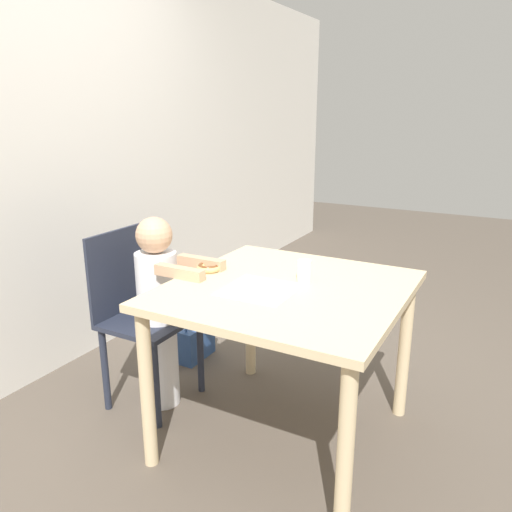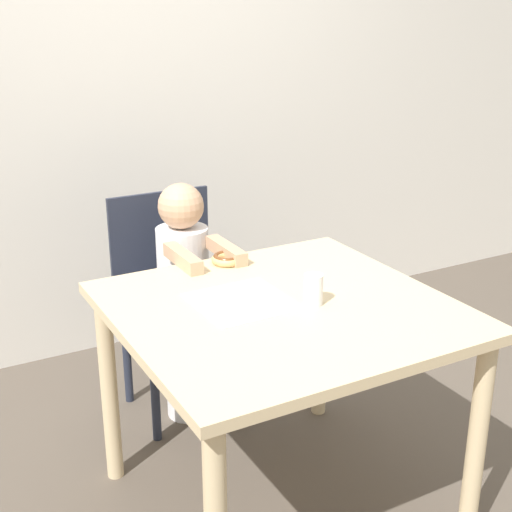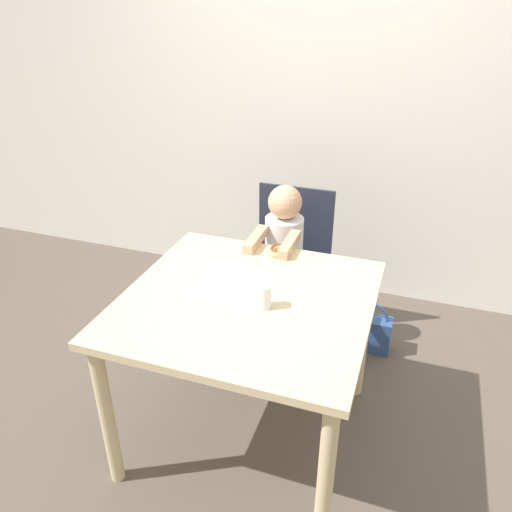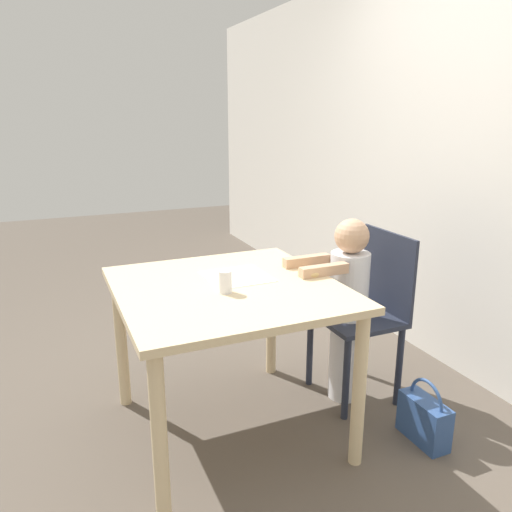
{
  "view_description": "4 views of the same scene",
  "coord_description": "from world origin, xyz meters",
  "px_view_note": "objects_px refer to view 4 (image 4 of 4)",
  "views": [
    {
      "loc": [
        -1.88,
        -0.86,
        1.51
      ],
      "look_at": [
        -0.01,
        0.15,
        0.89
      ],
      "focal_mm": 35.0,
      "sensor_mm": 36.0,
      "label": 1
    },
    {
      "loc": [
        -1.07,
        -1.77,
        1.68
      ],
      "look_at": [
        -0.01,
        0.15,
        0.89
      ],
      "focal_mm": 50.0,
      "sensor_mm": 36.0,
      "label": 2
    },
    {
      "loc": [
        0.61,
        -1.64,
        1.9
      ],
      "look_at": [
        -0.01,
        0.15,
        0.89
      ],
      "focal_mm": 35.0,
      "sensor_mm": 36.0,
      "label": 3
    },
    {
      "loc": [
        2.04,
        -0.74,
        1.53
      ],
      "look_at": [
        -0.01,
        0.15,
        0.89
      ],
      "focal_mm": 35.0,
      "sensor_mm": 36.0,
      "label": 4
    }
  ],
  "objects_px": {
    "handbag": "(424,418)",
    "cup": "(225,282)",
    "child_figure": "(347,307)",
    "chair": "(366,311)",
    "donut": "(310,271)"
  },
  "relations": [
    {
      "from": "cup",
      "to": "handbag",
      "type": "bearing_deg",
      "value": 67.43
    },
    {
      "from": "chair",
      "to": "cup",
      "type": "relative_size",
      "value": 9.14
    },
    {
      "from": "child_figure",
      "to": "handbag",
      "type": "distance_m",
      "value": 0.66
    },
    {
      "from": "handbag",
      "to": "cup",
      "type": "bearing_deg",
      "value": -112.57
    },
    {
      "from": "child_figure",
      "to": "donut",
      "type": "height_order",
      "value": "child_figure"
    },
    {
      "from": "chair",
      "to": "donut",
      "type": "distance_m",
      "value": 0.49
    },
    {
      "from": "chair",
      "to": "handbag",
      "type": "xyz_separation_m",
      "value": [
        0.49,
        0.02,
        -0.37
      ]
    },
    {
      "from": "cup",
      "to": "donut",
      "type": "bearing_deg",
      "value": 98.67
    },
    {
      "from": "child_figure",
      "to": "cup",
      "type": "xyz_separation_m",
      "value": [
        0.13,
        -0.73,
        0.28
      ]
    },
    {
      "from": "child_figure",
      "to": "handbag",
      "type": "xyz_separation_m",
      "value": [
        0.49,
        0.14,
        -0.42
      ]
    },
    {
      "from": "child_figure",
      "to": "chair",
      "type": "bearing_deg",
      "value": 90.0
    },
    {
      "from": "chair",
      "to": "child_figure",
      "type": "relative_size",
      "value": 0.91
    },
    {
      "from": "chair",
      "to": "handbag",
      "type": "bearing_deg",
      "value": 1.83
    },
    {
      "from": "child_figure",
      "to": "handbag",
      "type": "relative_size",
      "value": 3.12
    },
    {
      "from": "chair",
      "to": "donut",
      "type": "bearing_deg",
      "value": -81.26
    }
  ]
}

